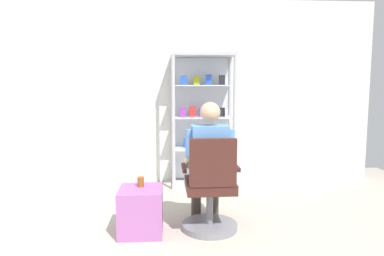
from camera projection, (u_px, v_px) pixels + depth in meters
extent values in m
cube|color=silver|center=(174.00, 92.00, 5.29)|extent=(6.00, 0.10, 2.70)
cylinder|color=#B7B7BC|center=(173.00, 122.00, 4.84)|extent=(0.05, 0.05, 1.90)
cylinder|color=#B7B7BC|center=(235.00, 122.00, 4.89)|extent=(0.05, 0.05, 1.90)
cylinder|color=#B7B7BC|center=(173.00, 119.00, 5.23)|extent=(0.05, 0.05, 1.90)
cylinder|color=#B7B7BC|center=(230.00, 119.00, 5.29)|extent=(0.05, 0.05, 1.90)
cube|color=#B7B7BC|center=(203.00, 55.00, 4.95)|extent=(0.90, 0.45, 0.04)
cube|color=#B7B7BC|center=(203.00, 184.00, 5.17)|extent=(0.90, 0.45, 0.04)
cube|color=silver|center=(201.00, 119.00, 5.27)|extent=(0.84, 0.02, 1.80)
cube|color=silver|center=(203.00, 148.00, 5.11)|extent=(0.82, 0.39, 0.02)
cube|color=#264CB2|center=(187.00, 143.00, 5.11)|extent=(0.09, 0.06, 0.14)
cube|color=purple|center=(203.00, 142.00, 5.14)|extent=(0.09, 0.04, 0.14)
cube|color=silver|center=(219.00, 143.00, 5.12)|extent=(0.08, 0.05, 0.13)
cube|color=silver|center=(203.00, 117.00, 5.06)|extent=(0.82, 0.39, 0.02)
cube|color=purple|center=(183.00, 112.00, 5.01)|extent=(0.08, 0.05, 0.14)
cube|color=red|center=(192.00, 111.00, 5.05)|extent=(0.08, 0.04, 0.15)
cube|color=purple|center=(202.00, 112.00, 5.04)|extent=(0.09, 0.04, 0.12)
cube|color=black|center=(213.00, 111.00, 5.03)|extent=(0.08, 0.03, 0.15)
cube|color=black|center=(222.00, 112.00, 5.09)|extent=(0.07, 0.04, 0.13)
cube|color=silver|center=(203.00, 86.00, 5.00)|extent=(0.82, 0.39, 0.02)
cube|color=#264CB2|center=(184.00, 80.00, 4.93)|extent=(0.09, 0.04, 0.13)
cube|color=#999919|center=(197.00, 81.00, 5.03)|extent=(0.09, 0.05, 0.13)
cube|color=#264CB2|center=(209.00, 80.00, 5.02)|extent=(0.08, 0.05, 0.15)
cube|color=black|center=(222.00, 80.00, 4.97)|extent=(0.09, 0.04, 0.14)
cylinder|color=slate|center=(210.00, 226.00, 3.58)|extent=(0.56, 0.56, 0.06)
cylinder|color=slate|center=(210.00, 207.00, 3.56)|extent=(0.07, 0.07, 0.41)
cube|color=#3F1E19|center=(210.00, 185.00, 3.53)|extent=(0.49, 0.49, 0.10)
cube|color=#3F1E19|center=(213.00, 163.00, 3.29)|extent=(0.44, 0.09, 0.45)
cube|color=#3F1E19|center=(236.00, 167.00, 3.53)|extent=(0.04, 0.30, 0.04)
cube|color=#3F1E19|center=(184.00, 168.00, 3.49)|extent=(0.04, 0.30, 0.04)
cylinder|color=#3F382D|center=(217.00, 170.00, 3.72)|extent=(0.15, 0.40, 0.14)
cylinder|color=#3F382D|center=(214.00, 190.00, 3.96)|extent=(0.11, 0.11, 0.56)
cylinder|color=#3F382D|center=(198.00, 171.00, 3.71)|extent=(0.15, 0.40, 0.14)
cylinder|color=#3F382D|center=(196.00, 191.00, 3.94)|extent=(0.11, 0.11, 0.56)
cube|color=#598CCC|center=(210.00, 151.00, 3.49)|extent=(0.36, 0.23, 0.50)
sphere|color=tan|center=(210.00, 112.00, 3.44)|extent=(0.20, 0.20, 0.20)
cylinder|color=#598CCC|center=(230.00, 143.00, 3.50)|extent=(0.09, 0.09, 0.28)
cylinder|color=tan|center=(227.00, 161.00, 3.70)|extent=(0.08, 0.30, 0.08)
cylinder|color=#598CCC|center=(190.00, 144.00, 3.46)|extent=(0.09, 0.09, 0.28)
cylinder|color=tan|center=(189.00, 162.00, 3.67)|extent=(0.08, 0.30, 0.08)
cube|color=#9E599E|center=(141.00, 211.00, 3.47)|extent=(0.42, 0.45, 0.45)
cylinder|color=brown|center=(141.00, 182.00, 3.51)|extent=(0.07, 0.07, 0.10)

